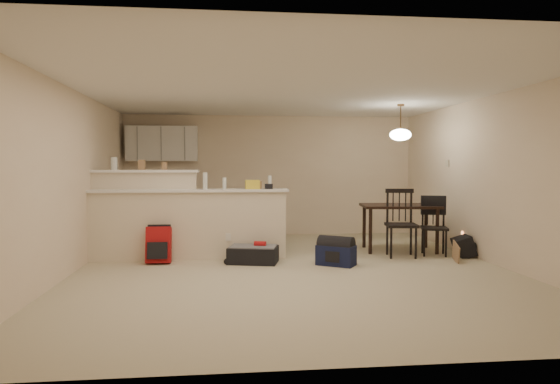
{
  "coord_description": "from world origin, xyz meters",
  "views": [
    {
      "loc": [
        -0.93,
        -6.94,
        1.45
      ],
      "look_at": [
        -0.1,
        0.7,
        1.05
      ],
      "focal_mm": 32.0,
      "sensor_mm": 36.0,
      "label": 1
    }
  ],
  "objects": [
    {
      "name": "bag_lump",
      "position": [
        -0.51,
        0.9,
        1.16
      ],
      "size": [
        0.22,
        0.18,
        0.14
      ],
      "primitive_type": "cube",
      "color": "#98744E",
      "rests_on": "breakfast_bar"
    },
    {
      "name": "cardboard_sheet",
      "position": [
        2.53,
        0.21,
        0.14
      ],
      "size": [
        0.09,
        0.37,
        0.28
      ],
      "primitive_type": "cube",
      "rotation": [
        0.0,
        0.0,
        1.38
      ],
      "color": "#98744E",
      "rests_on": "ground"
    },
    {
      "name": "room",
      "position": [
        0.0,
        0.0,
        1.25
      ],
      "size": [
        7.0,
        7.02,
        2.5
      ],
      "color": "#BDB291",
      "rests_on": "ground"
    },
    {
      "name": "upper_cabinets",
      "position": [
        -2.2,
        3.32,
        1.9
      ],
      "size": [
        1.4,
        0.34,
        0.7
      ],
      "primitive_type": "cube",
      "color": "white",
      "rests_on": "room"
    },
    {
      "name": "navy_duffel",
      "position": [
        0.67,
        0.16,
        0.15
      ],
      "size": [
        0.61,
        0.54,
        0.29
      ],
      "primitive_type": "cube",
      "rotation": [
        0.0,
        0.0,
        -0.58
      ],
      "color": "#121839",
      "rests_on": "ground"
    },
    {
      "name": "red_backpack",
      "position": [
        -1.93,
        0.61,
        0.27
      ],
      "size": [
        0.36,
        0.23,
        0.54
      ],
      "primitive_type": "cube",
      "rotation": [
        0.0,
        0.0,
        -0.0
      ],
      "color": "#AA1315",
      "rests_on": "ground"
    },
    {
      "name": "small_box",
      "position": [
        -1.9,
        1.12,
        1.45
      ],
      "size": [
        0.08,
        0.06,
        0.12
      ],
      "primitive_type": "cube",
      "color": "#98744E",
      "rests_on": "breakfast_bar"
    },
    {
      "name": "black_daypack",
      "position": [
        2.85,
        0.61,
        0.16
      ],
      "size": [
        0.31,
        0.39,
        0.32
      ],
      "primitive_type": "cube",
      "rotation": [
        0.0,
        0.0,
        1.42
      ],
      "color": "black",
      "rests_on": "ground"
    },
    {
      "name": "dining_table",
      "position": [
        2.02,
        1.28,
        0.69
      ],
      "size": [
        1.36,
        0.99,
        0.79
      ],
      "rotation": [
        0.0,
        0.0,
        -0.13
      ],
      "color": "black",
      "rests_on": "ground"
    },
    {
      "name": "kitchen_counter",
      "position": [
        -2.0,
        3.19,
        0.45
      ],
      "size": [
        1.8,
        0.6,
        0.9
      ],
      "primitive_type": "cube",
      "color": "white",
      "rests_on": "ground"
    },
    {
      "name": "extra_item_y",
      "position": [
        -0.43,
        0.9,
        1.15
      ],
      "size": [
        0.12,
        0.1,
        0.12
      ],
      "primitive_type": "cube",
      "color": "#98744E",
      "rests_on": "breakfast_bar"
    },
    {
      "name": "cereal_box",
      "position": [
        -2.25,
        1.12,
        1.47
      ],
      "size": [
        0.1,
        0.07,
        0.16
      ],
      "primitive_type": "cube",
      "color": "#98744E",
      "rests_on": "breakfast_bar"
    },
    {
      "name": "extra_item_x",
      "position": [
        -0.24,
        0.9,
        1.2
      ],
      "size": [
        0.06,
        0.06,
        0.21
      ],
      "primitive_type": "cylinder",
      "color": "silver",
      "rests_on": "breakfast_bar"
    },
    {
      "name": "thermostat",
      "position": [
        2.98,
        1.55,
        1.5
      ],
      "size": [
        0.02,
        0.12,
        0.12
      ],
      "primitive_type": "cube",
      "color": "beige",
      "rests_on": "room"
    },
    {
      "name": "pendant_lamp",
      "position": [
        2.02,
        1.28,
        1.99
      ],
      "size": [
        0.36,
        0.36,
        0.62
      ],
      "color": "brown",
      "rests_on": "room"
    },
    {
      "name": "dining_chair_far",
      "position": [
        2.43,
        0.8,
        0.47
      ],
      "size": [
        0.51,
        0.49,
        0.94
      ],
      "primitive_type": null,
      "rotation": [
        0.0,
        0.0,
        -0.29
      ],
      "color": "black",
      "rests_on": "ground"
    },
    {
      "name": "bottle_a",
      "position": [
        -1.25,
        0.9,
        1.22
      ],
      "size": [
        0.07,
        0.07,
        0.26
      ],
      "primitive_type": "cylinder",
      "color": "silver",
      "rests_on": "breakfast_bar"
    },
    {
      "name": "breakfast_bar",
      "position": [
        -1.76,
        0.98,
        0.61
      ],
      "size": [
        3.08,
        0.58,
        1.39
      ],
      "color": "beige",
      "rests_on": "ground"
    },
    {
      "name": "dining_chair_near",
      "position": [
        1.85,
        0.71,
        0.54
      ],
      "size": [
        0.54,
        0.52,
        1.08
      ],
      "primitive_type": null,
      "rotation": [
        0.0,
        0.0,
        -0.15
      ],
      "color": "black",
      "rests_on": "ground"
    },
    {
      "name": "pouch",
      "position": [
        -0.26,
        0.9,
        1.13
      ],
      "size": [
        0.12,
        0.1,
        0.08
      ],
      "primitive_type": "cube",
      "color": "#98744E",
      "rests_on": "breakfast_bar"
    },
    {
      "name": "suitcase",
      "position": [
        -0.53,
        0.47,
        0.12
      ],
      "size": [
        0.81,
        0.62,
        0.24
      ],
      "primitive_type": "cube",
      "rotation": [
        0.0,
        0.0,
        -0.24
      ],
      "color": "black",
      "rests_on": "ground"
    },
    {
      "name": "bottle_b",
      "position": [
        -0.95,
        0.9,
        1.18
      ],
      "size": [
        0.06,
        0.06,
        0.18
      ],
      "primitive_type": "cylinder",
      "color": "silver",
      "rests_on": "breakfast_bar"
    },
    {
      "name": "jar",
      "position": [
        -2.67,
        1.12,
        1.49
      ],
      "size": [
        0.1,
        0.1,
        0.2
      ],
      "primitive_type": "cylinder",
      "color": "silver",
      "rests_on": "breakfast_bar"
    }
  ]
}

